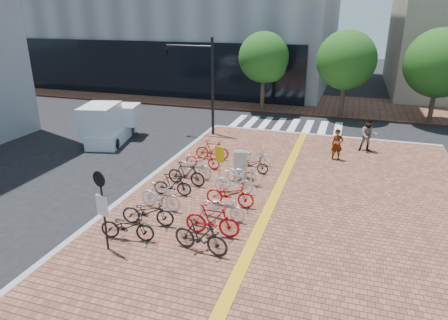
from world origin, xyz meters
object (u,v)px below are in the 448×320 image
(traffic_light_pole, at_px, (191,68))
(bike_2, at_px, (160,196))
(bike_7, at_px, (212,150))
(bike_9, at_px, (212,220))
(bike_0, at_px, (127,226))
(bike_10, at_px, (222,207))
(bike_15, at_px, (253,156))
(yellow_sign, at_px, (219,157))
(bike_4, at_px, (186,174))
(pedestrian_a, at_px, (337,145))
(pedestrian_b, at_px, (368,135))
(bike_6, at_px, (203,159))
(bike_1, at_px, (148,212))
(bike_8, at_px, (201,236))
(box_truck, at_px, (110,124))
(bike_5, at_px, (195,167))
(utility_box, at_px, (240,165))
(bike_3, at_px, (172,185))
(notice_sign, at_px, (102,201))
(bike_12, at_px, (234,182))
(bike_11, at_px, (230,194))
(bike_14, at_px, (252,164))
(bike_13, at_px, (244,174))

(traffic_light_pole, bearing_deg, bike_2, -74.73)
(bike_7, distance_m, bike_9, 7.59)
(bike_0, bearing_deg, bike_7, -8.42)
(bike_10, bearing_deg, bike_15, 9.49)
(bike_10, distance_m, yellow_sign, 3.62)
(bike_4, distance_m, pedestrian_a, 8.24)
(bike_10, relative_size, yellow_sign, 1.12)
(bike_2, relative_size, pedestrian_b, 0.98)
(bike_2, xyz_separation_m, bike_6, (0.01, 4.62, -0.08))
(bike_2, relative_size, yellow_sign, 1.09)
(yellow_sign, height_order, traffic_light_pole, traffic_light_pole)
(pedestrian_b, xyz_separation_m, traffic_light_pole, (-10.59, 0.52, 3.14))
(bike_1, bearing_deg, bike_10, -70.42)
(bike_8, distance_m, bike_9, 1.09)
(bike_0, height_order, box_truck, box_truck)
(bike_4, relative_size, bike_5, 0.97)
(bike_4, relative_size, bike_15, 0.95)
(utility_box, bearing_deg, bike_3, -129.89)
(pedestrian_b, relative_size, notice_sign, 0.67)
(bike_10, xyz_separation_m, notice_sign, (-2.93, -3.11, 1.25))
(bike_7, xyz_separation_m, bike_10, (2.49, -5.93, -0.04))
(bike_12, distance_m, pedestrian_a, 6.85)
(bike_5, distance_m, pedestrian_a, 7.64)
(bike_0, distance_m, pedestrian_b, 14.48)
(bike_9, bearing_deg, bike_15, 0.48)
(bike_4, xyz_separation_m, notice_sign, (-0.44, -5.58, 1.20))
(bike_15, bearing_deg, notice_sign, 151.36)
(box_truck, bearing_deg, bike_3, -41.45)
(bike_1, distance_m, bike_11, 3.34)
(bike_14, relative_size, traffic_light_pole, 0.28)
(bike_5, height_order, bike_7, bike_5)
(bike_5, bearing_deg, bike_11, -122.45)
(bike_4, height_order, bike_12, bike_4)
(traffic_light_pole, bearing_deg, notice_sign, -79.75)
(bike_13, xyz_separation_m, notice_sign, (-2.85, -6.49, 1.27))
(bike_10, bearing_deg, notice_sign, 143.71)
(bike_10, bearing_deg, bike_8, -172.33)
(pedestrian_a, bearing_deg, bike_12, -138.65)
(bike_5, xyz_separation_m, bike_10, (2.46, -3.35, -0.06))
(bike_6, relative_size, bike_14, 1.08)
(bike_1, height_order, bike_11, same)
(bike_8, xyz_separation_m, pedestrian_b, (5.20, 12.12, 0.35))
(bike_11, height_order, bike_15, bike_11)
(bike_14, bearing_deg, bike_10, -177.11)
(bike_10, height_order, utility_box, utility_box)
(bike_11, bearing_deg, box_truck, 54.23)
(bike_6, xyz_separation_m, bike_14, (2.47, 0.15, -0.03))
(bike_3, relative_size, traffic_light_pole, 0.28)
(bike_9, bearing_deg, pedestrian_a, -23.66)
(pedestrian_a, bearing_deg, pedestrian_b, 37.47)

